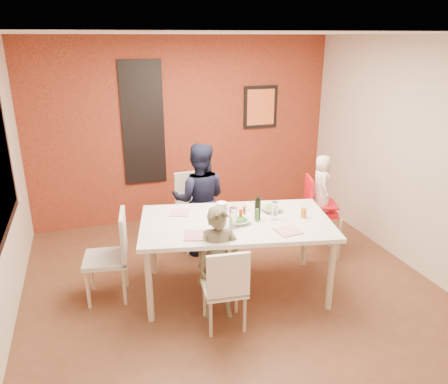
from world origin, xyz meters
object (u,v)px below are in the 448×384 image
object	(u,v)px
dining_table	(236,227)
chair_left	(113,251)
chair_near	(226,285)
wine_bottle	(258,208)
chair_far	(195,205)
toddler	(322,183)
high_chair	(317,209)
child_near	(219,264)
paper_towel_roll	(222,214)
child_far	(199,200)

from	to	relation	value
dining_table	chair_left	world-z (taller)	chair_left
chair_near	wine_bottle	distance (m)	0.95
chair_far	chair_left	bearing A→B (deg)	-142.28
toddler	wine_bottle	xyz separation A→B (m)	(-1.05, -0.50, -0.01)
wine_bottle	high_chair	bearing A→B (deg)	26.59
child_near	paper_towel_roll	xyz separation A→B (m)	(0.14, 0.34, 0.37)
chair_near	toddler	distance (m)	2.01
chair_far	child_near	xyz separation A→B (m)	(-0.17, -1.65, 0.03)
high_chair	toddler	xyz separation A→B (m)	(0.03, -0.01, 0.34)
high_chair	child_near	xyz separation A→B (m)	(-1.57, -0.89, -0.04)
chair_far	paper_towel_roll	world-z (taller)	paper_towel_roll
chair_left	child_far	bearing A→B (deg)	131.08
chair_near	chair_left	xyz separation A→B (m)	(-0.95, 0.91, 0.06)
dining_table	toddler	xyz separation A→B (m)	(1.28, 0.48, 0.21)
chair_far	paper_towel_roll	size ratio (longest dim) A/B	3.99
chair_near	child_far	size ratio (longest dim) A/B	0.59
chair_near	chair_left	world-z (taller)	chair_left
chair_left	child_far	world-z (taller)	child_far
chair_near	paper_towel_roll	xyz separation A→B (m)	(0.14, 0.58, 0.48)
child_far	toddler	size ratio (longest dim) A/B	2.06
child_far	wine_bottle	size ratio (longest dim) A/B	5.84
high_chair	toddler	bearing A→B (deg)	-100.58
toddler	chair_far	bearing A→B (deg)	78.59
dining_table	wine_bottle	distance (m)	0.31
chair_near	child_near	xyz separation A→B (m)	(0.01, 0.24, 0.10)
child_far	paper_towel_roll	world-z (taller)	child_far
dining_table	chair_left	bearing A→B (deg)	167.88
chair_far	wine_bottle	xyz separation A→B (m)	(0.37, -1.28, 0.40)
high_chair	toddler	size ratio (longest dim) A/B	1.48
dining_table	high_chair	xyz separation A→B (m)	(1.26, 0.49, -0.13)
dining_table	wine_bottle	world-z (taller)	wine_bottle
child_near	wine_bottle	distance (m)	0.76
chair_left	toddler	world-z (taller)	toddler
chair_far	toddler	distance (m)	1.68
child_far	toddler	world-z (taller)	child_far
high_chair	paper_towel_roll	world-z (taller)	paper_towel_roll
chair_near	child_near	world-z (taller)	child_near
wine_bottle	paper_towel_roll	bearing A→B (deg)	-175.54
chair_near	toddler	bearing A→B (deg)	-140.00
chair_near	chair_far	bearing A→B (deg)	-90.07
dining_table	high_chair	bearing A→B (deg)	21.28
child_far	child_near	bearing A→B (deg)	101.06
paper_towel_roll	child_near	bearing A→B (deg)	-111.60
wine_bottle	toddler	bearing A→B (deg)	25.40
dining_table	child_far	world-z (taller)	child_far
chair_near	child_far	distance (m)	1.67
chair_left	wine_bottle	bearing A→B (deg)	86.98
chair_left	dining_table	bearing A→B (deg)	85.99
high_chair	toddler	world-z (taller)	toddler
toddler	paper_towel_roll	world-z (taller)	toddler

